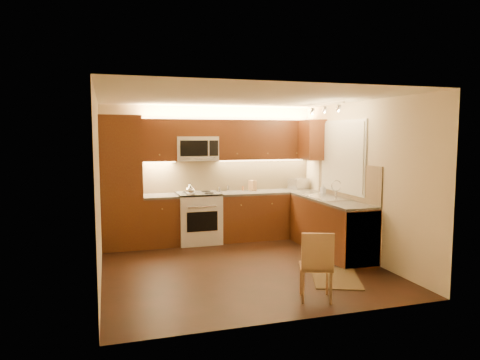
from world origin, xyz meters
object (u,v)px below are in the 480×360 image
object	(u,v)px
knife_block	(253,186)
soap_bottle	(323,189)
microwave	(196,149)
kettle	(190,189)
sink	(327,193)
dining_chair	(316,265)
toaster_oven	(298,184)
stove	(199,218)

from	to	relation	value
knife_block	soap_bottle	distance (m)	1.35
microwave	knife_block	world-z (taller)	microwave
kettle	soap_bottle	xyz separation A→B (m)	(2.37, -0.43, -0.03)
knife_block	sink	bearing A→B (deg)	-76.92
kettle	dining_chair	world-z (taller)	kettle
microwave	kettle	xyz separation A→B (m)	(-0.19, -0.35, -0.70)
toaster_oven	soap_bottle	xyz separation A→B (m)	(0.12, -0.80, -0.02)
kettle	knife_block	distance (m)	1.33
kettle	toaster_oven	world-z (taller)	kettle
soap_bottle	dining_chair	xyz separation A→B (m)	(-1.41, -2.54, -0.56)
kettle	microwave	bearing A→B (deg)	57.32
stove	kettle	distance (m)	0.63
toaster_oven	knife_block	world-z (taller)	toaster_oven
stove	microwave	distance (m)	1.27
toaster_oven	sink	bearing A→B (deg)	-113.13
stove	sink	bearing A→B (deg)	-29.36
microwave	toaster_oven	bearing A→B (deg)	0.47
stove	soap_bottle	bearing A→B (deg)	-16.55
sink	toaster_oven	distance (m)	1.28
toaster_oven	stove	bearing A→B (deg)	163.55
soap_bottle	dining_chair	size ratio (longest dim) A/B	0.21
toaster_oven	knife_block	size ratio (longest dim) A/B	1.76
soap_bottle	dining_chair	bearing A→B (deg)	-128.87
stove	microwave	size ratio (longest dim) A/B	1.21
sink	toaster_oven	xyz separation A→B (m)	(0.05, 1.28, 0.03)
kettle	toaster_oven	xyz separation A→B (m)	(2.24, 0.37, -0.01)
sink	dining_chair	xyz separation A→B (m)	(-1.23, -2.06, -0.55)
kettle	knife_block	size ratio (longest dim) A/B	0.98
microwave	soap_bottle	xyz separation A→B (m)	(2.18, -0.78, -0.73)
stove	knife_block	xyz separation A→B (m)	(1.09, 0.15, 0.54)
toaster_oven	dining_chair	world-z (taller)	toaster_oven
soap_bottle	dining_chair	distance (m)	2.96
stove	dining_chair	xyz separation A→B (m)	(0.77, -3.19, -0.04)
sink	kettle	bearing A→B (deg)	157.48
sink	stove	bearing A→B (deg)	150.64
dining_chair	toaster_oven	bearing A→B (deg)	89.24
stove	sink	distance (m)	2.35
stove	toaster_oven	distance (m)	2.13
stove	dining_chair	world-z (taller)	stove
kettle	sink	bearing A→B (deg)	-27.09
stove	microwave	world-z (taller)	microwave
microwave	sink	size ratio (longest dim) A/B	0.88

